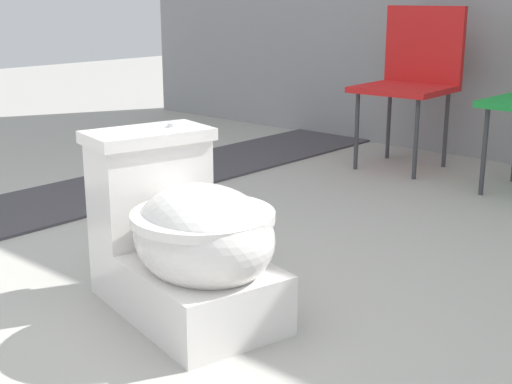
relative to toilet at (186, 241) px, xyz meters
The scene contains 4 objects.
ground_plane 0.36m from the toilet, 76.12° to the right, with size 14.00×14.00×0.00m, color #A8A59E.
gravel_strip 1.30m from the toilet, behind, with size 0.56×8.00×0.01m, color #423F44.
toilet is the anchor object (origin of this frame).
folding_chair_left 2.15m from the toilet, 103.01° to the left, with size 0.46×0.46×0.83m.
Camera 1 is at (1.34, -1.01, 0.89)m, focal length 50.00 mm.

